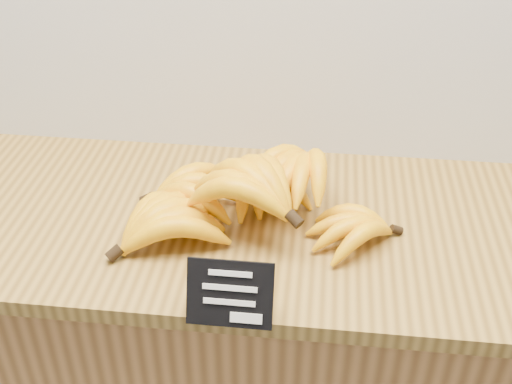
{
  "coord_description": "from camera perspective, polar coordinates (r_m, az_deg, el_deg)",
  "views": [
    {
      "loc": [
        -0.03,
        1.79,
        1.64
      ],
      "look_at": [
        -0.13,
        2.7,
        1.02
      ],
      "focal_mm": 45.0,
      "sensor_mm": 36.0,
      "label": 1
    }
  ],
  "objects": [
    {
      "name": "banana_pile",
      "position": [
        1.15,
        -1.42,
        -0.43
      ],
      "size": [
        0.54,
        0.32,
        0.13
      ],
      "color": "#F9B309",
      "rests_on": "counter_top"
    },
    {
      "name": "chalkboard_sign",
      "position": [
        0.97,
        -2.35,
        -9.06
      ],
      "size": [
        0.13,
        0.04,
        0.1
      ],
      "primitive_type": "cube",
      "rotation": [
        -0.39,
        0.0,
        0.0
      ],
      "color": "black",
      "rests_on": "counter_top"
    },
    {
      "name": "counter_top",
      "position": [
        1.21,
        0.27,
        -2.8
      ],
      "size": [
        1.49,
        0.54,
        0.03
      ],
      "primitive_type": "cube",
      "color": "olive",
      "rests_on": "counter"
    }
  ]
}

